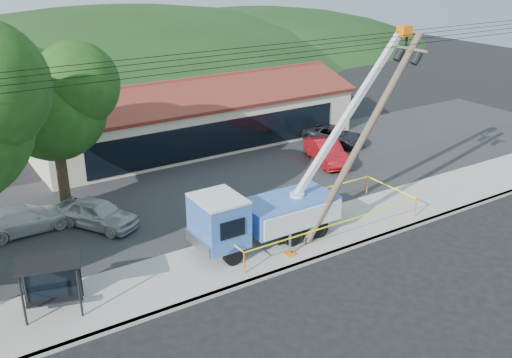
{
  "coord_description": "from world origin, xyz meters",
  "views": [
    {
      "loc": [
        -13.17,
        -15.15,
        12.93
      ],
      "look_at": [
        -0.35,
        5.0,
        3.22
      ],
      "focal_mm": 40.0,
      "sensor_mm": 36.0,
      "label": 1
    }
  ],
  "objects": [
    {
      "name": "hill_center",
      "position": [
        10.0,
        55.0,
        0.0
      ],
      "size": [
        89.6,
        64.0,
        32.0
      ],
      "primitive_type": "ellipsoid",
      "color": "#183212",
      "rests_on": "ground"
    },
    {
      "name": "sidewalk",
      "position": [
        0.0,
        4.0,
        0.07
      ],
      "size": [
        60.0,
        4.0,
        0.15
      ],
      "primitive_type": "cube",
      "color": "#AFADA4",
      "rests_on": "ground"
    },
    {
      "name": "hill_east",
      "position": [
        30.0,
        55.0,
        0.0
      ],
      "size": [
        72.8,
        52.0,
        26.0
      ],
      "primitive_type": "ellipsoid",
      "color": "#183212",
      "rests_on": "ground"
    },
    {
      "name": "car_dark",
      "position": [
        11.97,
        14.09,
        0.0
      ],
      "size": [
        3.48,
        4.93,
        1.25
      ],
      "primitive_type": "imported",
      "rotation": [
        0.0,
        0.0,
        0.35
      ],
      "color": "black",
      "rests_on": "ground"
    },
    {
      "name": "utility_truck",
      "position": [
        -0.18,
        4.62,
        1.71
      ],
      "size": [
        11.58,
        3.8,
        9.38
      ],
      "color": "black",
      "rests_on": "ground"
    },
    {
      "name": "bus_shelter",
      "position": [
        -9.83,
        4.31,
        1.77
      ],
      "size": [
        2.61,
        1.99,
        2.23
      ],
      "rotation": [
        0.0,
        0.0,
        -0.27
      ],
      "color": "black",
      "rests_on": "ground"
    },
    {
      "name": "caution_tape",
      "position": [
        2.69,
        4.46,
        0.92
      ],
      "size": [
        10.29,
        3.64,
        1.05
      ],
      "color": "orange",
      "rests_on": "ground"
    },
    {
      "name": "curb",
      "position": [
        0.0,
        2.1,
        0.07
      ],
      "size": [
        60.0,
        0.25,
        0.15
      ],
      "primitive_type": "cube",
      "color": "#AFADA4",
      "rests_on": "ground"
    },
    {
      "name": "car_white",
      "position": [
        -9.33,
        11.78,
        0.0
      ],
      "size": [
        4.66,
        2.06,
        1.33
      ],
      "primitive_type": "imported",
      "rotation": [
        0.0,
        0.0,
        1.61
      ],
      "color": "silver",
      "rests_on": "ground"
    },
    {
      "name": "tree_lot",
      "position": [
        -7.0,
        13.0,
        6.21
      ],
      "size": [
        6.3,
        5.6,
        8.94
      ],
      "color": "#332316",
      "rests_on": "ground"
    },
    {
      "name": "car_red",
      "position": [
        9.11,
        11.43,
        0.0
      ],
      "size": [
        2.75,
        4.72,
        1.47
      ],
      "primitive_type": "imported",
      "rotation": [
        0.0,
        0.0,
        -0.29
      ],
      "color": "#A01017",
      "rests_on": "ground"
    },
    {
      "name": "ground",
      "position": [
        0.0,
        0.0,
        0.0
      ],
      "size": [
        120.0,
        120.0,
        0.0
      ],
      "primitive_type": "plane",
      "color": "black",
      "rests_on": "ground"
    },
    {
      "name": "car_silver",
      "position": [
        -6.17,
        10.41,
        0.0
      ],
      "size": [
        3.7,
        4.52,
        1.45
      ],
      "primitive_type": "imported",
      "rotation": [
        0.0,
        0.0,
        0.56
      ],
      "color": "#AAACB2",
      "rests_on": "ground"
    },
    {
      "name": "parking_lot",
      "position": [
        0.0,
        12.0,
        0.05
      ],
      "size": [
        60.0,
        12.0,
        0.1
      ],
      "primitive_type": "cube",
      "color": "#28282B",
      "rests_on": "ground"
    },
    {
      "name": "leaning_pole",
      "position": [
        4.86,
        3.44,
        5.18
      ],
      "size": [
        6.49,
        1.93,
        9.32
      ],
      "color": "brown",
      "rests_on": "ground"
    },
    {
      "name": "strip_mall",
      "position": [
        4.0,
        19.98,
        1.88
      ],
      "size": [
        22.5,
        8.53,
        4.67
      ],
      "color": "#BAAE93",
      "rests_on": "ground"
    }
  ]
}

